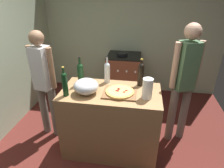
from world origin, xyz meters
TOP-DOWN VIEW (x-y plane):
  - ground_plane at (0.00, 1.25)m, footprint 3.87×3.10m
  - kitchen_wall_rear at (0.00, 2.55)m, footprint 3.87×0.10m
  - kitchen_wall_left at (-1.69, 1.25)m, footprint 0.10×3.10m
  - counter at (0.02, 0.63)m, footprint 1.22×0.65m
  - cutting_board at (0.14, 0.58)m, footprint 0.40×0.32m
  - pizza at (0.14, 0.58)m, footprint 0.34×0.34m
  - mixing_bowl at (-0.26, 0.53)m, footprint 0.30×0.30m
  - paper_towel_roll at (0.46, 0.54)m, footprint 0.12×0.12m
  - wine_bottle_green at (-0.39, 0.75)m, footprint 0.08×0.08m
  - wine_bottle_amber at (-0.49, 0.45)m, footprint 0.06×0.06m
  - wine_bottle_clear at (-0.07, 0.87)m, footprint 0.08×0.08m
  - wine_bottle_dark at (0.37, 0.85)m, footprint 0.08×0.08m
  - stove at (0.03, 2.15)m, footprint 0.65×0.60m
  - person_in_stripes at (-0.95, 0.80)m, footprint 0.38×0.24m
  - person_in_red at (0.94, 0.99)m, footprint 0.38×0.27m

SIDE VIEW (x-z plane):
  - ground_plane at x=0.00m, z-range -0.02..0.00m
  - stove at x=0.03m, z-range -0.02..0.91m
  - counter at x=0.02m, z-range 0.00..0.92m
  - person_in_stripes at x=-0.95m, z-range 0.12..1.71m
  - cutting_board at x=0.14m, z-range 0.92..0.94m
  - pizza at x=0.14m, z-range 0.93..0.96m
  - person_in_red at x=0.94m, z-range 0.14..1.84m
  - mixing_bowl at x=-0.26m, z-range 0.92..1.10m
  - paper_towel_roll at x=0.46m, z-range 0.92..1.16m
  - wine_bottle_clear at x=-0.07m, z-range 0.89..1.25m
  - wine_bottle_green at x=-0.39m, z-range 0.89..1.27m
  - wine_bottle_amber at x=-0.49m, z-range 0.90..1.26m
  - wine_bottle_dark at x=0.37m, z-range 0.90..1.27m
  - kitchen_wall_rear at x=0.00m, z-range 0.00..2.60m
  - kitchen_wall_left at x=-1.69m, z-range 0.00..2.60m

